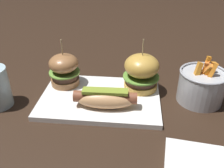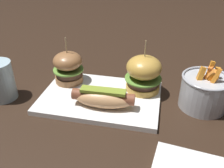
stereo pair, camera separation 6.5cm
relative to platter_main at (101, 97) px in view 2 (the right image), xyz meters
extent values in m
plane|color=black|center=(0.00, 0.00, -0.01)|extent=(3.00, 3.00, 0.00)
cube|color=white|center=(0.00, 0.00, 0.00)|extent=(0.32, 0.22, 0.01)
ellipsoid|color=tan|center=(0.02, -0.05, 0.03)|extent=(0.15, 0.06, 0.05)
cylinder|color=brown|center=(0.02, -0.05, 0.04)|extent=(0.16, 0.03, 0.03)
cube|color=olive|center=(0.02, -0.05, 0.05)|extent=(0.11, 0.03, 0.01)
cylinder|color=#9A663D|center=(-0.11, 0.05, 0.02)|extent=(0.08, 0.08, 0.02)
cylinder|color=#4B3023|center=(-0.11, 0.05, 0.04)|extent=(0.08, 0.08, 0.02)
cylinder|color=#6B9E3D|center=(-0.11, 0.05, 0.05)|extent=(0.09, 0.09, 0.00)
ellipsoid|color=#9A663D|center=(-0.11, 0.05, 0.07)|extent=(0.08, 0.08, 0.05)
cylinder|color=tan|center=(-0.11, 0.05, 0.11)|extent=(0.00, 0.00, 0.06)
cylinder|color=gold|center=(0.11, 0.06, 0.02)|extent=(0.09, 0.09, 0.02)
cylinder|color=#503328|center=(0.11, 0.06, 0.03)|extent=(0.09, 0.09, 0.02)
cylinder|color=#609338|center=(0.11, 0.06, 0.04)|extent=(0.10, 0.10, 0.00)
ellipsoid|color=gold|center=(0.11, 0.06, 0.08)|extent=(0.10, 0.10, 0.06)
cylinder|color=tan|center=(0.11, 0.06, 0.12)|extent=(0.00, 0.00, 0.06)
cylinder|color=#B7BABF|center=(0.27, 0.03, 0.03)|extent=(0.12, 0.12, 0.08)
torus|color=#A8AAB2|center=(0.27, 0.03, 0.08)|extent=(0.12, 0.12, 0.01)
cube|color=orange|center=(0.28, 0.03, 0.08)|extent=(0.03, 0.02, 0.07)
cube|color=orange|center=(0.27, 0.03, 0.07)|extent=(0.02, 0.02, 0.06)
cube|color=orange|center=(0.27, 0.03, 0.08)|extent=(0.04, 0.04, 0.06)
cube|color=orange|center=(0.25, 0.02, 0.08)|extent=(0.03, 0.03, 0.07)
cube|color=orange|center=(0.28, 0.02, 0.08)|extent=(0.03, 0.02, 0.07)
cube|color=orange|center=(0.27, 0.03, 0.08)|extent=(0.02, 0.02, 0.08)
cube|color=orange|center=(0.29, 0.04, 0.07)|extent=(0.02, 0.02, 0.06)
cylinder|color=silver|center=(-0.27, -0.05, 0.05)|extent=(0.08, 0.08, 0.11)
camera|label=1|loc=(0.09, -0.55, 0.38)|focal=39.43mm
camera|label=2|loc=(0.15, -0.54, 0.38)|focal=39.43mm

